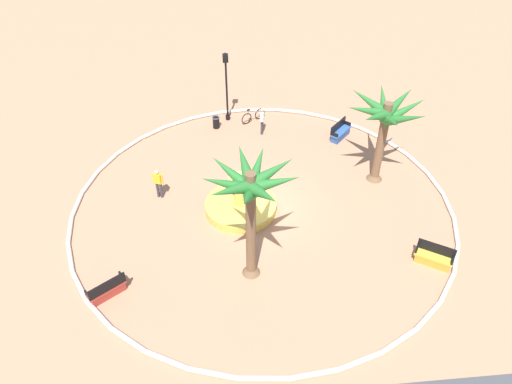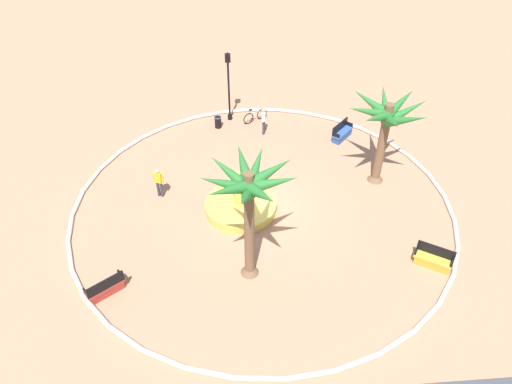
{
  "view_description": "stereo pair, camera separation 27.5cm",
  "coord_description": "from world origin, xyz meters",
  "px_view_note": "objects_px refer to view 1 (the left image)",
  "views": [
    {
      "loc": [
        1.99,
        17.98,
        16.1
      ],
      "look_at": [
        0.32,
        0.04,
        1.0
      ],
      "focal_mm": 34.52,
      "sensor_mm": 36.0,
      "label": 1
    },
    {
      "loc": [
        1.71,
        18.0,
        16.1
      ],
      "look_at": [
        0.32,
        0.04,
        1.0
      ],
      "focal_mm": 34.52,
      "sensor_mm": 36.0,
      "label": 2
    }
  ],
  "objects_px": {
    "fountain": "(241,205)",
    "palm_tree_by_curb": "(386,119)",
    "bench_east": "(107,290)",
    "trash_bin": "(216,122)",
    "palm_tree_near_fountain": "(250,192)",
    "bicycle_red_frame": "(253,116)",
    "person_cyclist_photo": "(158,182)",
    "lamppost": "(226,81)",
    "bench_west": "(340,133)",
    "bench_north": "(434,258)",
    "person_cyclist_helmet": "(262,120)"
  },
  "relations": [
    {
      "from": "palm_tree_near_fountain",
      "to": "person_cyclist_helmet",
      "type": "distance_m",
      "value": 11.33
    },
    {
      "from": "bench_west",
      "to": "bench_north",
      "type": "distance_m",
      "value": 10.19
    },
    {
      "from": "bench_west",
      "to": "person_cyclist_photo",
      "type": "xyz_separation_m",
      "value": [
        10.18,
        4.43,
        0.6
      ]
    },
    {
      "from": "palm_tree_near_fountain",
      "to": "trash_bin",
      "type": "distance_m",
      "value": 12.3
    },
    {
      "from": "palm_tree_near_fountain",
      "to": "fountain",
      "type": "bearing_deg",
      "value": -87.87
    },
    {
      "from": "bench_west",
      "to": "bench_north",
      "type": "bearing_deg",
      "value": 100.27
    },
    {
      "from": "palm_tree_by_curb",
      "to": "bench_north",
      "type": "xyz_separation_m",
      "value": [
        -0.88,
        6.04,
        -3.33
      ]
    },
    {
      "from": "bicycle_red_frame",
      "to": "bench_north",
      "type": "bearing_deg",
      "value": 118.62
    },
    {
      "from": "fountain",
      "to": "palm_tree_by_curb",
      "type": "height_order",
      "value": "palm_tree_by_curb"
    },
    {
      "from": "palm_tree_near_fountain",
      "to": "lamppost",
      "type": "xyz_separation_m",
      "value": [
        0.37,
        -12.43,
        -1.88
      ]
    },
    {
      "from": "bench_east",
      "to": "trash_bin",
      "type": "distance_m",
      "value": 13.16
    },
    {
      "from": "bench_east",
      "to": "palm_tree_near_fountain",
      "type": "bearing_deg",
      "value": -173.06
    },
    {
      "from": "fountain",
      "to": "palm_tree_by_curb",
      "type": "distance_m",
      "value": 8.11
    },
    {
      "from": "person_cyclist_photo",
      "to": "bench_west",
      "type": "bearing_deg",
      "value": -156.46
    },
    {
      "from": "bench_west",
      "to": "trash_bin",
      "type": "relative_size",
      "value": 2.08
    },
    {
      "from": "lamppost",
      "to": "fountain",
      "type": "bearing_deg",
      "value": 91.5
    },
    {
      "from": "bench_west",
      "to": "person_cyclist_photo",
      "type": "bearing_deg",
      "value": 23.54
    },
    {
      "from": "bicycle_red_frame",
      "to": "person_cyclist_helmet",
      "type": "bearing_deg",
      "value": 105.93
    },
    {
      "from": "trash_bin",
      "to": "lamppost",
      "type": "bearing_deg",
      "value": -130.14
    },
    {
      "from": "palm_tree_near_fountain",
      "to": "bench_west",
      "type": "xyz_separation_m",
      "value": [
        -6.06,
        -9.79,
        -4.11
      ]
    },
    {
      "from": "trash_bin",
      "to": "person_cyclist_helmet",
      "type": "distance_m",
      "value": 2.88
    },
    {
      "from": "fountain",
      "to": "person_cyclist_helmet",
      "type": "distance_m",
      "value": 6.91
    },
    {
      "from": "lamppost",
      "to": "person_cyclist_photo",
      "type": "distance_m",
      "value": 8.17
    },
    {
      "from": "bicycle_red_frame",
      "to": "fountain",
      "type": "bearing_deg",
      "value": 80.74
    },
    {
      "from": "fountain",
      "to": "bench_west",
      "type": "relative_size",
      "value": 2.29
    },
    {
      "from": "palm_tree_near_fountain",
      "to": "trash_bin",
      "type": "xyz_separation_m",
      "value": [
        1.11,
        -11.55,
        -4.07
      ]
    },
    {
      "from": "person_cyclist_photo",
      "to": "lamppost",
      "type": "bearing_deg",
      "value": -117.9
    },
    {
      "from": "palm_tree_near_fountain",
      "to": "person_cyclist_helmet",
      "type": "xyz_separation_m",
      "value": [
        -1.57,
        -10.66,
        -3.51
      ]
    },
    {
      "from": "bench_east",
      "to": "trash_bin",
      "type": "relative_size",
      "value": 2.19
    },
    {
      "from": "bench_north",
      "to": "lamppost",
      "type": "xyz_separation_m",
      "value": [
        8.25,
        -12.66,
        2.23
      ]
    },
    {
      "from": "trash_bin",
      "to": "bicycle_red_frame",
      "type": "bearing_deg",
      "value": -167.24
    },
    {
      "from": "bench_west",
      "to": "bicycle_red_frame",
      "type": "xyz_separation_m",
      "value": [
        4.89,
        -2.27,
        0.04
      ]
    },
    {
      "from": "bench_west",
      "to": "lamppost",
      "type": "relative_size",
      "value": 0.34
    },
    {
      "from": "palm_tree_by_curb",
      "to": "lamppost",
      "type": "distance_m",
      "value": 9.98
    },
    {
      "from": "bench_west",
      "to": "bench_north",
      "type": "relative_size",
      "value": 0.94
    },
    {
      "from": "fountain",
      "to": "person_cyclist_helmet",
      "type": "relative_size",
      "value": 2.05
    },
    {
      "from": "bicycle_red_frame",
      "to": "person_cyclist_helmet",
      "type": "height_order",
      "value": "person_cyclist_helmet"
    },
    {
      "from": "fountain",
      "to": "lamppost",
      "type": "height_order",
      "value": "lamppost"
    },
    {
      "from": "fountain",
      "to": "lamppost",
      "type": "xyz_separation_m",
      "value": [
        0.22,
        -8.43,
        2.28
      ]
    },
    {
      "from": "bicycle_red_frame",
      "to": "bench_east",
      "type": "bearing_deg",
      "value": 61.11
    },
    {
      "from": "fountain",
      "to": "bench_east",
      "type": "distance_m",
      "value": 7.42
    },
    {
      "from": "trash_bin",
      "to": "bicycle_red_frame",
      "type": "height_order",
      "value": "bicycle_red_frame"
    },
    {
      "from": "lamppost",
      "to": "person_cyclist_photo",
      "type": "xyz_separation_m",
      "value": [
        3.74,
        7.07,
        -1.63
      ]
    },
    {
      "from": "bench_east",
      "to": "person_cyclist_photo",
      "type": "bearing_deg",
      "value": -106.26
    },
    {
      "from": "bicycle_red_frame",
      "to": "person_cyclist_photo",
      "type": "height_order",
      "value": "person_cyclist_photo"
    },
    {
      "from": "palm_tree_near_fountain",
      "to": "bench_east",
      "type": "distance_m",
      "value": 7.22
    },
    {
      "from": "bench_west",
      "to": "fountain",
      "type": "bearing_deg",
      "value": 43.01
    },
    {
      "from": "bench_north",
      "to": "person_cyclist_helmet",
      "type": "relative_size",
      "value": 0.95
    },
    {
      "from": "palm_tree_near_fountain",
      "to": "bench_north",
      "type": "height_order",
      "value": "palm_tree_near_fountain"
    },
    {
      "from": "palm_tree_by_curb",
      "to": "trash_bin",
      "type": "relative_size",
      "value": 6.55
    }
  ]
}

